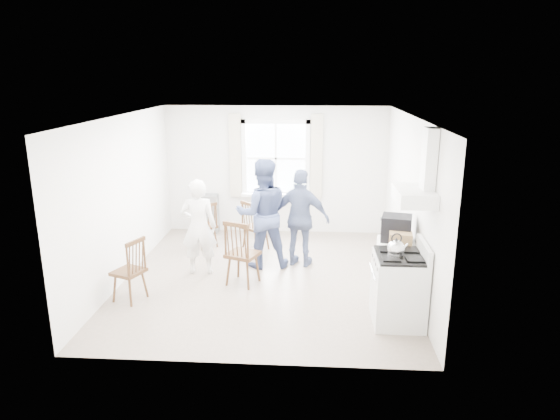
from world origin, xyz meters
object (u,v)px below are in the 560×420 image
at_px(gas_stove, 399,288).
at_px(person_mid, 263,214).
at_px(person_left, 199,227).
at_px(low_cabinet, 396,270).
at_px(person_right, 301,218).
at_px(windsor_chair_a, 207,221).
at_px(stereo_stack, 396,228).
at_px(windsor_chair_c, 133,263).
at_px(windsor_chair_b, 239,247).

xyz_separation_m(gas_stove, person_mid, (-1.99, 1.88, 0.45)).
height_order(gas_stove, person_left, person_left).
bearing_deg(low_cabinet, person_right, 138.35).
bearing_deg(low_cabinet, windsor_chair_a, 147.95).
height_order(stereo_stack, windsor_chair_a, stereo_stack).
height_order(stereo_stack, windsor_chair_c, stereo_stack).
distance_m(stereo_stack, person_mid, 2.35).
relative_size(person_mid, person_right, 1.11).
xyz_separation_m(gas_stove, person_right, (-1.34, 1.96, 0.36)).
xyz_separation_m(windsor_chair_a, person_mid, (1.13, -0.82, 0.39)).
relative_size(windsor_chair_c, person_mid, 0.51).
relative_size(person_left, person_mid, 0.86).
bearing_deg(stereo_stack, person_left, 165.99).
distance_m(stereo_stack, person_right, 1.87).
height_order(gas_stove, windsor_chair_c, gas_stove).
relative_size(low_cabinet, windsor_chair_a, 1.00).
height_order(windsor_chair_c, person_left, person_left).
bearing_deg(windsor_chair_c, low_cabinet, 4.87).
bearing_deg(person_left, windsor_chair_c, 51.15).
xyz_separation_m(windsor_chair_a, person_left, (0.12, -1.21, 0.25)).
xyz_separation_m(low_cabinet, person_right, (-1.41, 1.26, 0.39)).
height_order(windsor_chair_b, person_mid, person_mid).
height_order(person_left, person_right, person_right).
xyz_separation_m(low_cabinet, windsor_chair_a, (-3.19, 2.00, 0.10)).
relative_size(person_left, person_right, 0.95).
xyz_separation_m(windsor_chair_b, person_right, (0.93, 0.96, 0.19)).
height_order(stereo_stack, person_right, person_right).
height_order(low_cabinet, windsor_chair_b, windsor_chair_b).
bearing_deg(windsor_chair_b, windsor_chair_a, 116.55).
height_order(low_cabinet, person_mid, person_mid).
xyz_separation_m(windsor_chair_a, windsor_chair_b, (0.85, -1.70, 0.11)).
height_order(stereo_stack, windsor_chair_b, stereo_stack).
xyz_separation_m(windsor_chair_b, person_mid, (0.28, 0.88, 0.28)).
bearing_deg(person_mid, windsor_chair_c, 30.31).
relative_size(gas_stove, low_cabinet, 1.24).
distance_m(gas_stove, stereo_stack, 0.95).
relative_size(stereo_stack, person_mid, 0.26).
bearing_deg(person_right, gas_stove, 140.17).
relative_size(windsor_chair_c, person_left, 0.60).
bearing_deg(person_right, low_cabinet, 154.04).
bearing_deg(person_mid, low_cabinet, 139.46).
relative_size(stereo_stack, windsor_chair_c, 0.50).
bearing_deg(gas_stove, windsor_chair_c, 174.20).
xyz_separation_m(windsor_chair_b, person_left, (-0.73, 0.49, 0.15)).
relative_size(gas_stove, windsor_chair_c, 1.16).
xyz_separation_m(low_cabinet, windsor_chair_c, (-3.78, -0.32, 0.14)).
bearing_deg(person_mid, gas_stove, 125.90).
xyz_separation_m(windsor_chair_c, person_left, (0.71, 1.11, 0.21)).
distance_m(low_cabinet, windsor_chair_b, 2.37).
bearing_deg(gas_stove, person_right, 124.48).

